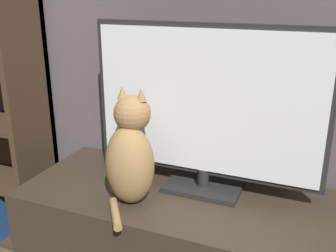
% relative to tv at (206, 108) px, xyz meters
% --- Properties ---
extents(tv, '(0.86, 0.17, 0.62)m').
position_rel_tv_xyz_m(tv, '(0.00, 0.00, 0.00)').
color(tv, black).
rests_on(tv, tv_stand).
extents(cat, '(0.18, 0.29, 0.42)m').
position_rel_tv_xyz_m(cat, '(-0.21, -0.18, -0.15)').
color(cat, '#997547').
rests_on(cat, tv_stand).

